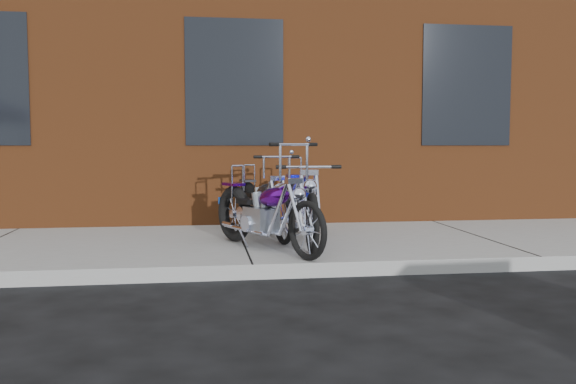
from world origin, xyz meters
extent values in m
plane|color=black|center=(0.00, 0.00, 0.00)|extent=(120.00, 120.00, 0.00)
cube|color=gray|center=(0.00, 1.50, 0.07)|extent=(22.00, 3.00, 0.15)
cube|color=brown|center=(0.00, 8.00, 4.00)|extent=(22.00, 10.00, 8.00)
torus|color=black|center=(-0.03, 1.32, 0.49)|extent=(0.42, 0.66, 0.67)
torus|color=black|center=(0.62, 0.01, 0.45)|extent=(0.33, 0.57, 0.61)
cube|color=gray|center=(0.23, 0.79, 0.48)|extent=(0.40, 0.45, 0.28)
ellipsoid|color=#4E087A|center=(0.35, 0.56, 0.75)|extent=(0.45, 0.57, 0.29)
cube|color=black|center=(0.13, 1.01, 0.66)|extent=(0.32, 0.33, 0.06)
cylinder|color=silver|center=(0.57, 0.12, 0.70)|extent=(0.15, 0.26, 0.50)
cylinder|color=silver|center=(0.52, 0.22, 1.32)|extent=(0.47, 0.26, 0.03)
cylinder|color=silver|center=(0.00, 1.26, 0.84)|extent=(0.03, 0.03, 0.45)
cylinder|color=silver|center=(0.24, 1.02, 0.36)|extent=(0.42, 0.77, 0.04)
torus|color=black|center=(0.71, 1.91, 0.51)|extent=(0.16, 0.73, 0.73)
torus|color=black|center=(0.67, 0.32, 0.48)|extent=(0.09, 0.66, 0.66)
cube|color=gray|center=(0.69, 1.27, 0.50)|extent=(0.30, 0.41, 0.30)
ellipsoid|color=#1116D7|center=(0.69, 0.98, 0.80)|extent=(0.28, 0.57, 0.31)
cube|color=beige|center=(0.70, 1.53, 0.71)|extent=(0.25, 0.29, 0.06)
cylinder|color=silver|center=(0.67, 0.45, 0.75)|extent=(0.05, 0.30, 0.55)
cylinder|color=silver|center=(0.67, 0.58, 1.07)|extent=(0.56, 0.05, 0.03)
cylinder|color=silver|center=(0.71, 1.83, 0.90)|extent=(0.02, 0.02, 0.49)
cylinder|color=silver|center=(0.82, 1.48, 0.37)|extent=(0.08, 0.91, 0.05)
torus|color=black|center=(0.18, 2.39, 0.48)|extent=(0.26, 0.66, 0.65)
torus|color=black|center=(0.48, 1.01, 0.44)|extent=(0.19, 0.59, 0.59)
cube|color=gray|center=(0.30, 1.83, 0.47)|extent=(0.32, 0.41, 0.27)
ellipsoid|color=#27262B|center=(0.36, 1.58, 0.73)|extent=(0.34, 0.54, 0.28)
cube|color=black|center=(0.25, 2.06, 0.65)|extent=(0.27, 0.29, 0.05)
cylinder|color=silver|center=(0.46, 1.12, 0.68)|extent=(0.09, 0.26, 0.49)
cylinder|color=silver|center=(0.43, 1.23, 1.17)|extent=(0.49, 0.13, 0.03)
cylinder|color=silver|center=(0.19, 2.32, 0.82)|extent=(0.02, 0.02, 0.43)
cylinder|color=silver|center=(0.36, 2.04, 0.35)|extent=(0.22, 0.80, 0.04)
camera|label=1|loc=(-0.48, -5.81, 1.31)|focal=38.00mm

